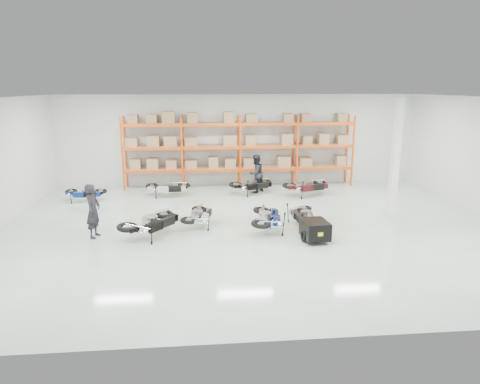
{
  "coord_description": "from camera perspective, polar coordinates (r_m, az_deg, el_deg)",
  "views": [
    {
      "loc": [
        -1.89,
        -14.4,
        4.91
      ],
      "look_at": [
        -0.49,
        0.82,
        1.1
      ],
      "focal_mm": 32.0,
      "sensor_mm": 36.0,
      "label": 1
    }
  ],
  "objects": [
    {
      "name": "pallet_rack",
      "position": [
        21.1,
        -0.07,
        6.78
      ],
      "size": [
        11.28,
        0.98,
        3.62
      ],
      "color": "#E4470C",
      "rests_on": "ground"
    },
    {
      "name": "trailer",
      "position": [
        14.04,
        9.96,
        -4.96
      ],
      "size": [
        0.86,
        1.65,
        0.68
      ],
      "rotation": [
        0.0,
        0.0,
        0.09
      ],
      "color": "black",
      "rests_on": "ground"
    },
    {
      "name": "moto_back_b",
      "position": [
        19.67,
        -9.64,
        0.95
      ],
      "size": [
        1.77,
        0.9,
        1.13
      ],
      "primitive_type": null,
      "rotation": [
        0.0,
        -0.09,
        1.55
      ],
      "color": "silver",
      "rests_on": "ground"
    },
    {
      "name": "moto_silver_left",
      "position": [
        15.33,
        -5.43,
        -2.74
      ],
      "size": [
        1.25,
        1.83,
        1.08
      ],
      "primitive_type": null,
      "rotation": [
        0.0,
        -0.09,
        2.87
      ],
      "color": "#B1B4B8",
      "rests_on": "ground"
    },
    {
      "name": "person_back",
      "position": [
        20.11,
        2.12,
        2.49
      ],
      "size": [
        1.11,
        1.09,
        1.8
      ],
      "primitive_type": "imported",
      "rotation": [
        0.0,
        0.0,
        3.86
      ],
      "color": "black",
      "rests_on": "ground"
    },
    {
      "name": "room",
      "position": [
        14.76,
        2.2,
        3.61
      ],
      "size": [
        18.0,
        18.0,
        18.0
      ],
      "color": "silver",
      "rests_on": "ground"
    },
    {
      "name": "moto_back_c",
      "position": [
        19.83,
        1.67,
        1.33
      ],
      "size": [
        2.05,
        1.51,
        1.19
      ],
      "primitive_type": null,
      "rotation": [
        0.0,
        -0.09,
        1.94
      ],
      "color": "black",
      "rests_on": "ground"
    },
    {
      "name": "moto_touring_right",
      "position": [
        15.48,
        8.46,
        -2.65
      ],
      "size": [
        0.86,
        1.7,
        1.09
      ],
      "primitive_type": null,
      "rotation": [
        0.0,
        -0.09,
        0.02
      ],
      "color": "black",
      "rests_on": "ground"
    },
    {
      "name": "moto_blue_centre",
      "position": [
        14.83,
        3.76,
        -2.99
      ],
      "size": [
        1.25,
        2.05,
        1.24
      ],
      "primitive_type": null,
      "rotation": [
        0.0,
        -0.09,
        2.98
      ],
      "color": "#081852",
      "rests_on": "ground"
    },
    {
      "name": "person_left",
      "position": [
        14.88,
        -18.99,
        -2.4
      ],
      "size": [
        0.54,
        0.73,
        1.81
      ],
      "primitive_type": "imported",
      "rotation": [
        0.0,
        0.0,
        1.39
      ],
      "color": "black",
      "rests_on": "ground"
    },
    {
      "name": "moto_black_far_left",
      "position": [
        14.51,
        -11.68,
        -3.52
      ],
      "size": [
        2.05,
        2.2,
        1.31
      ],
      "primitive_type": null,
      "rotation": [
        0.0,
        -0.09,
        2.46
      ],
      "color": "black",
      "rests_on": "ground"
    },
    {
      "name": "structural_column",
      "position": [
        16.71,
        19.99,
        4.0
      ],
      "size": [
        0.25,
        0.25,
        4.5
      ],
      "primitive_type": "cube",
      "color": "white",
      "rests_on": "ground"
    },
    {
      "name": "moto_back_d",
      "position": [
        19.72,
        8.98,
        1.16
      ],
      "size": [
        2.09,
        1.4,
        1.24
      ],
      "primitive_type": null,
      "rotation": [
        0.0,
        -0.09,
        1.83
      ],
      "color": "#420D14",
      "rests_on": "ground"
    },
    {
      "name": "moto_back_a",
      "position": [
        19.75,
        -20.05,
        0.18
      ],
      "size": [
        1.64,
        0.92,
        1.02
      ],
      "primitive_type": null,
      "rotation": [
        0.0,
        -0.09,
        1.48
      ],
      "color": "navy",
      "rests_on": "ground"
    }
  ]
}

